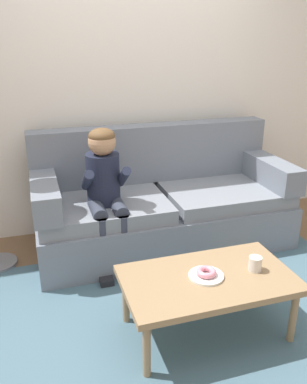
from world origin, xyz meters
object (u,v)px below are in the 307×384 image
(person_child, at_px, (105,185))
(mug, at_px, (255,264))
(coffee_table, at_px, (208,283))
(donut, at_px, (206,272))
(couch, at_px, (162,205))
(toy_controller, at_px, (250,271))

(person_child, height_order, mug, person_child)
(coffee_table, relative_size, mug, 11.38)
(coffee_table, distance_m, donut, 0.07)
(couch, bearing_deg, toy_controller, -55.58)
(person_child, distance_m, toy_controller, 1.31)
(couch, relative_size, mug, 23.98)
(couch, xyz_separation_m, donut, (-0.13, -1.22, 0.08))
(couch, distance_m, coffee_table, 1.22)
(couch, bearing_deg, person_child, -158.00)
(donut, relative_size, mug, 1.33)
(couch, xyz_separation_m, mug, (0.18, -1.24, 0.09))
(couch, xyz_separation_m, coffee_table, (-0.12, -1.22, 0.00))
(couch, height_order, coffee_table, couch)
(couch, height_order, toy_controller, couch)
(person_child, bearing_deg, coffee_table, -67.59)
(donut, distance_m, mug, 0.31)
(coffee_table, bearing_deg, mug, -3.37)
(person_child, bearing_deg, couch, 22.00)
(mug, bearing_deg, donut, 176.14)
(donut, bearing_deg, mug, -3.86)
(couch, bearing_deg, coffee_table, -95.40)
(coffee_table, bearing_deg, toy_controller, 39.50)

